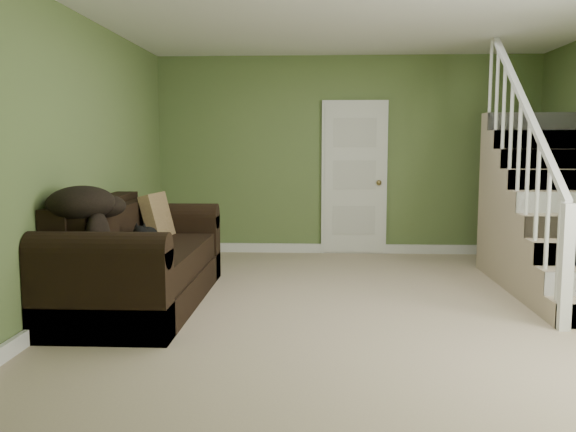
# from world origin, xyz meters

# --- Properties ---
(floor) EXTENTS (5.00, 5.50, 0.01)m
(floor) POSITION_xyz_m (0.00, 0.00, 0.00)
(floor) COLOR tan
(floor) RESTS_ON ground
(ceiling) EXTENTS (5.00, 5.50, 0.01)m
(ceiling) POSITION_xyz_m (0.00, 0.00, 2.60)
(ceiling) COLOR white
(ceiling) RESTS_ON wall_back
(wall_back) EXTENTS (5.00, 0.04, 2.60)m
(wall_back) POSITION_xyz_m (0.00, 2.75, 1.30)
(wall_back) COLOR #5D753F
(wall_back) RESTS_ON floor
(wall_front) EXTENTS (5.00, 0.04, 2.60)m
(wall_front) POSITION_xyz_m (0.00, -2.75, 1.30)
(wall_front) COLOR #5D753F
(wall_front) RESTS_ON floor
(wall_left) EXTENTS (0.04, 5.50, 2.60)m
(wall_left) POSITION_xyz_m (-2.50, 0.00, 1.30)
(wall_left) COLOR #5D753F
(wall_left) RESTS_ON floor
(baseboard_back) EXTENTS (5.00, 0.04, 0.12)m
(baseboard_back) POSITION_xyz_m (0.00, 2.72, 0.06)
(baseboard_back) COLOR white
(baseboard_back) RESTS_ON floor
(baseboard_left) EXTENTS (0.04, 5.50, 0.12)m
(baseboard_left) POSITION_xyz_m (-2.47, 0.00, 0.06)
(baseboard_left) COLOR white
(baseboard_left) RESTS_ON floor
(door) EXTENTS (0.86, 0.12, 2.02)m
(door) POSITION_xyz_m (0.10, 2.71, 1.01)
(door) COLOR white
(door) RESTS_ON floor
(staircase) EXTENTS (1.00, 2.51, 2.82)m
(staircase) POSITION_xyz_m (1.99, 0.97, 0.64)
(staircase) COLOR tan
(staircase) RESTS_ON floor
(sofa) EXTENTS (1.04, 2.42, 0.96)m
(sofa) POSITION_xyz_m (-2.02, 0.01, 0.36)
(sofa) COLOR black
(sofa) RESTS_ON floor
(side_table) EXTENTS (0.56, 0.56, 0.76)m
(side_table) POSITION_xyz_m (-2.23, 1.33, 0.28)
(side_table) COLOR black
(side_table) RESTS_ON floor
(cat) EXTENTS (0.24, 0.52, 0.25)m
(cat) POSITION_xyz_m (-1.93, 0.03, 0.61)
(cat) COLOR black
(cat) RESTS_ON sofa
(banana) EXTENTS (0.15, 0.20, 0.06)m
(banana) POSITION_xyz_m (-1.74, -0.42, 0.55)
(banana) COLOR yellow
(banana) RESTS_ON sofa
(throw_pillow) EXTENTS (0.27, 0.48, 0.47)m
(throw_pillow) POSITION_xyz_m (-2.01, 0.70, 0.72)
(throw_pillow) COLOR #4C381E
(throw_pillow) RESTS_ON sofa
(throw_blanket) EXTENTS (0.58, 0.71, 0.27)m
(throw_blanket) POSITION_xyz_m (-2.24, -0.68, 0.99)
(throw_blanket) COLOR black
(throw_blanket) RESTS_ON sofa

